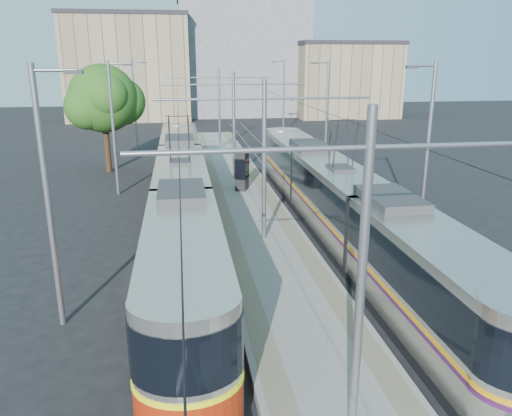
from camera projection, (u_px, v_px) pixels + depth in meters
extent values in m
plane|color=black|center=(307.00, 338.00, 15.09)|extent=(160.00, 160.00, 0.00)
cube|color=gray|center=(240.00, 191.00, 31.14)|extent=(4.00, 50.00, 0.30)
cube|color=gray|center=(217.00, 190.00, 30.88)|extent=(0.70, 50.00, 0.01)
cube|color=gray|center=(263.00, 188.00, 31.30)|extent=(0.70, 50.00, 0.01)
cube|color=gray|center=(170.00, 196.00, 30.55)|extent=(0.07, 70.00, 0.03)
cube|color=gray|center=(194.00, 195.00, 30.76)|extent=(0.07, 70.00, 0.03)
cube|color=gray|center=(285.00, 191.00, 31.59)|extent=(0.07, 70.00, 0.03)
cube|color=gray|center=(307.00, 191.00, 31.80)|extent=(0.07, 70.00, 0.03)
cube|color=black|center=(183.00, 223.00, 24.94)|extent=(2.30, 30.54, 0.40)
cube|color=#BAB4AB|center=(182.00, 191.00, 24.47)|extent=(2.40, 28.94, 2.90)
cube|color=black|center=(181.00, 181.00, 24.32)|extent=(2.43, 28.94, 1.30)
cube|color=yellow|center=(182.00, 199.00, 24.58)|extent=(2.43, 28.94, 0.12)
cube|color=#9E2109|center=(182.00, 209.00, 24.73)|extent=(2.42, 28.94, 1.10)
cube|color=#2D2D30|center=(180.00, 159.00, 24.01)|extent=(1.68, 3.00, 0.30)
cube|color=black|center=(337.00, 233.00, 23.56)|extent=(2.30, 27.68, 0.40)
cube|color=#A9A49B|center=(339.00, 199.00, 23.08)|extent=(2.40, 26.08, 2.90)
cube|color=black|center=(339.00, 189.00, 22.94)|extent=(2.43, 26.08, 1.30)
cube|color=orange|center=(338.00, 208.00, 23.20)|extent=(2.43, 26.08, 0.12)
cube|color=#3D1241|center=(338.00, 211.00, 23.24)|extent=(2.43, 26.08, 0.10)
cube|color=#2D2D30|center=(341.00, 165.00, 22.62)|extent=(1.68, 3.00, 0.30)
cylinder|color=slate|center=(361.00, 278.00, 10.21)|extent=(0.20, 0.20, 7.00)
cylinder|color=slate|center=(370.00, 147.00, 9.43)|extent=(9.20, 0.10, 0.10)
cylinder|color=slate|center=(264.00, 162.00, 21.56)|extent=(0.20, 0.20, 7.00)
cylinder|color=slate|center=(264.00, 99.00, 20.79)|extent=(9.20, 0.10, 0.10)
cylinder|color=slate|center=(234.00, 126.00, 32.92)|extent=(0.20, 0.20, 7.00)
cylinder|color=slate|center=(233.00, 84.00, 32.15)|extent=(9.20, 0.10, 0.10)
cylinder|color=slate|center=(219.00, 109.00, 44.28)|extent=(0.20, 0.20, 7.00)
cylinder|color=slate|center=(219.00, 77.00, 43.50)|extent=(9.20, 0.10, 0.10)
cylinder|color=black|center=(178.00, 104.00, 29.06)|extent=(0.02, 70.00, 0.02)
cylinder|color=black|center=(298.00, 102.00, 30.10)|extent=(0.02, 70.00, 0.02)
cylinder|color=slate|center=(48.00, 203.00, 14.75)|extent=(0.18, 0.18, 8.00)
cube|color=#2D2D30|center=(73.00, 72.00, 13.82)|extent=(0.50, 0.22, 0.12)
cylinder|color=slate|center=(113.00, 130.00, 29.89)|extent=(0.18, 0.18, 8.00)
cube|color=#2D2D30|center=(127.00, 65.00, 28.97)|extent=(0.50, 0.22, 0.12)
cylinder|color=slate|center=(135.00, 106.00, 45.04)|extent=(0.18, 0.18, 8.00)
cube|color=#2D2D30|center=(144.00, 62.00, 44.11)|extent=(0.50, 0.22, 0.12)
cylinder|color=slate|center=(427.00, 153.00, 22.59)|extent=(0.18, 0.18, 8.00)
cube|color=#2D2D30|center=(412.00, 67.00, 21.35)|extent=(0.50, 0.22, 0.12)
cylinder|color=slate|center=(327.00, 115.00, 37.73)|extent=(0.18, 0.18, 8.00)
cube|color=#2D2D30|center=(314.00, 63.00, 36.49)|extent=(0.50, 0.22, 0.12)
cylinder|color=slate|center=(284.00, 99.00, 52.88)|extent=(0.18, 0.18, 8.00)
cube|color=#2D2D30|center=(274.00, 62.00, 51.64)|extent=(0.50, 0.22, 0.12)
cube|color=black|center=(242.00, 170.00, 30.63)|extent=(0.96, 1.21, 2.42)
cube|color=black|center=(242.00, 168.00, 30.58)|extent=(1.02, 1.26, 1.26)
cylinder|color=#382314|center=(107.00, 150.00, 36.71)|extent=(0.44, 0.44, 3.23)
sphere|color=#224C15|center=(103.00, 98.00, 35.63)|extent=(4.85, 4.85, 4.85)
sphere|color=#224C15|center=(122.00, 102.00, 36.66)|extent=(3.43, 3.43, 3.43)
cube|color=gray|center=(130.00, 69.00, 68.52)|extent=(16.00, 12.00, 13.33)
cube|color=#262328|center=(126.00, 15.00, 66.52)|extent=(16.32, 12.24, 0.50)
cube|color=gray|center=(242.00, 59.00, 74.21)|extent=(18.00, 14.00, 16.12)
cube|color=gray|center=(344.00, 81.00, 71.45)|extent=(14.00, 10.00, 9.87)
cube|color=#262328|center=(346.00, 43.00, 69.96)|extent=(14.28, 10.20, 0.50)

